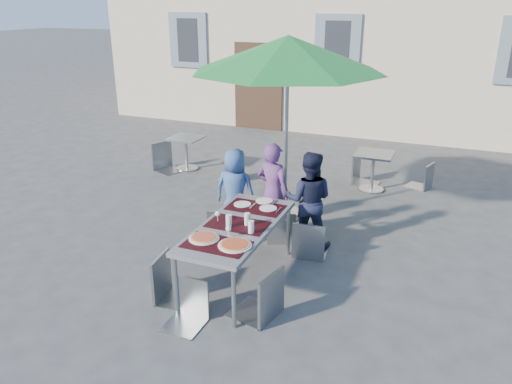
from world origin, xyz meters
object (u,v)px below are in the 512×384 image
at_px(cafe_table_1, 373,166).
at_px(child_1, 273,192).
at_px(child_0, 235,190).
at_px(pizza_near_right, 235,245).
at_px(chair_5, 186,278).
at_px(bg_chair_l_1, 363,153).
at_px(cafe_table_0, 186,149).
at_px(patio_umbrella, 288,55).
at_px(bg_chair_r_1, 426,161).
at_px(bg_chair_r_0, 235,151).
at_px(chair_3, 168,252).
at_px(chair_0, 222,206).
at_px(child_2, 309,200).
at_px(chair_1, 281,208).
at_px(chair_2, 311,218).
at_px(pizza_near_left, 204,238).
at_px(bg_chair_l_0, 164,139).
at_px(dining_table, 238,229).
at_px(chair_4, 263,266).

bearing_deg(cafe_table_1, child_1, -111.60).
bearing_deg(child_0, pizza_near_right, 109.76).
bearing_deg(chair_5, pizza_near_right, 50.39).
bearing_deg(chair_5, bg_chair_l_1, 80.20).
bearing_deg(bg_chair_l_1, cafe_table_0, -171.53).
relative_size(patio_umbrella, bg_chair_r_1, 3.17).
bearing_deg(bg_chair_r_1, bg_chair_r_0, -166.24).
relative_size(chair_5, cafe_table_1, 1.29).
bearing_deg(bg_chair_r_1, chair_3, -115.92).
height_order(chair_0, cafe_table_1, chair_0).
distance_m(chair_3, cafe_table_1, 4.61).
relative_size(child_2, cafe_table_0, 2.05).
distance_m(chair_0, cafe_table_0, 3.30).
relative_size(chair_1, cafe_table_0, 1.34).
bearing_deg(pizza_near_right, chair_0, 120.68).
height_order(chair_1, cafe_table_0, chair_1).
xyz_separation_m(child_2, chair_2, (0.12, -0.31, -0.11)).
bearing_deg(chair_2, chair_5, -112.97).
distance_m(cafe_table_0, cafe_table_1, 3.66).
relative_size(pizza_near_left, patio_umbrella, 0.12).
distance_m(pizza_near_right, bg_chair_l_0, 5.06).
relative_size(child_1, chair_2, 1.46).
bearing_deg(bg_chair_r_0, chair_2, -48.30).
distance_m(chair_0, bg_chair_l_1, 3.38).
relative_size(bg_chair_l_0, bg_chair_l_1, 1.07).
xyz_separation_m(child_0, bg_chair_r_1, (2.43, 2.86, -0.10)).
relative_size(pizza_near_left, cafe_table_0, 0.51).
relative_size(chair_5, patio_umbrella, 0.32).
xyz_separation_m(child_0, cafe_table_0, (-2.07, 2.19, -0.20)).
height_order(child_1, bg_chair_r_0, child_1).
relative_size(child_0, bg_chair_l_0, 1.16).
bearing_deg(bg_chair_r_0, dining_table, -65.07).
distance_m(dining_table, chair_4, 0.80).
distance_m(pizza_near_left, bg_chair_r_1, 5.08).
relative_size(chair_3, chair_4, 0.95).
height_order(bg_chair_l_0, bg_chair_r_0, bg_chair_l_0).
bearing_deg(bg_chair_r_1, cafe_table_0, -171.58).
bearing_deg(patio_umbrella, cafe_table_0, 149.78).
bearing_deg(pizza_near_right, chair_2, 73.27).
relative_size(patio_umbrella, bg_chair_l_1, 2.83).
xyz_separation_m(chair_2, chair_5, (-0.79, -1.85, -0.04)).
height_order(dining_table, patio_umbrella, patio_umbrella).
distance_m(pizza_near_left, chair_5, 0.52).
relative_size(child_1, patio_umbrella, 0.50).
bearing_deg(bg_chair_l_0, pizza_near_right, -49.50).
bearing_deg(child_1, bg_chair_r_0, -41.39).
bearing_deg(chair_1, pizza_near_left, -100.58).
relative_size(bg_chair_l_0, bg_chair_r_1, 1.20).
bearing_deg(child_1, child_2, -169.94).
relative_size(chair_1, chair_4, 0.84).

